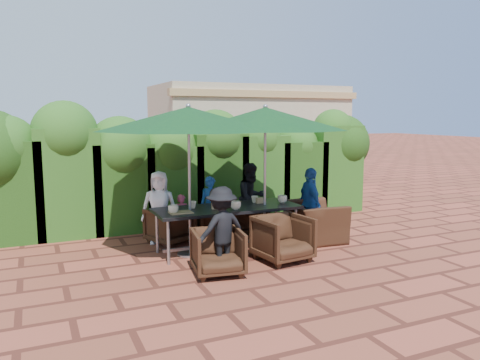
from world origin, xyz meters
name	(u,v)px	position (x,y,z in m)	size (l,w,h in m)	color
ground	(238,251)	(0.00, 0.00, 0.00)	(80.00, 80.00, 0.00)	brown
dining_table	(227,211)	(-0.14, 0.11, 0.68)	(2.44, 0.90, 0.75)	black
umbrella_left	(188,119)	(-0.78, 0.16, 2.21)	(2.96, 2.96, 2.46)	gray
umbrella_right	(265,119)	(0.53, 0.04, 2.21)	(2.76, 2.76, 2.46)	gray
chair_far_left	(170,223)	(-0.90, 0.98, 0.36)	(0.69, 0.65, 0.71)	black
chair_far_mid	(213,217)	(-0.03, 1.11, 0.37)	(0.72, 0.67, 0.74)	black
chair_far_right	(246,216)	(0.60, 0.95, 0.36)	(0.70, 0.66, 0.72)	black
chair_near_left	(218,250)	(-0.73, -0.94, 0.36)	(0.70, 0.66, 0.72)	black
chair_near_right	(283,236)	(0.44, -0.76, 0.39)	(0.77, 0.72, 0.79)	black
chair_end_right	(314,215)	(1.56, 0.08, 0.47)	(1.07, 0.69, 0.93)	black
adult_far_left	(159,207)	(-1.05, 1.08, 0.65)	(0.64, 0.38, 1.29)	white
adult_far_mid	(211,206)	(-0.06, 1.13, 0.57)	(0.41, 0.33, 1.14)	#1C4D98
adult_far_right	(252,198)	(0.76, 1.05, 0.68)	(0.66, 0.40, 1.37)	black
adult_near_left	(221,229)	(-0.63, -0.83, 0.63)	(0.81, 0.37, 1.26)	black
adult_end_right	(310,204)	(1.53, 0.17, 0.66)	(0.78, 0.39, 1.33)	#1C4D98
child_left	(182,217)	(-0.63, 1.09, 0.42)	(0.30, 0.25, 0.84)	#CE4866
child_right	(228,213)	(0.34, 1.26, 0.38)	(0.28, 0.23, 0.77)	#A352B1
pedestrian_a	(236,172)	(1.84, 4.28, 0.77)	(1.44, 0.51, 1.54)	green
pedestrian_b	(257,171)	(2.46, 4.26, 0.78)	(0.74, 0.46, 1.55)	#CE4866
pedestrian_c	(281,170)	(3.26, 4.35, 0.77)	(0.98, 0.45, 1.53)	gray
cup_a	(173,209)	(-1.11, -0.01, 0.82)	(0.16, 0.16, 0.13)	beige
cup_b	(193,205)	(-0.71, 0.23, 0.81)	(0.13, 0.13, 0.12)	beige
cup_c	(236,205)	(-0.09, -0.13, 0.82)	(0.18, 0.18, 0.14)	beige
cup_d	(255,199)	(0.46, 0.29, 0.81)	(0.12, 0.12, 0.12)	beige
cup_e	(282,199)	(0.88, 0.06, 0.82)	(0.17, 0.17, 0.14)	beige
ketchup_bottle	(214,202)	(-0.35, 0.19, 0.83)	(0.04, 0.04, 0.17)	#B20C0A
sauce_bottle	(219,201)	(-0.25, 0.23, 0.83)	(0.04, 0.04, 0.17)	#4C230C
serving_tray	(181,212)	(-1.00, -0.04, 0.76)	(0.35, 0.25, 0.02)	#9D7B4C
number_block_left	(215,206)	(-0.39, 0.04, 0.80)	(0.12, 0.06, 0.10)	tan
number_block_right	(260,200)	(0.50, 0.19, 0.80)	(0.12, 0.06, 0.10)	tan
hedge_wall	(180,161)	(-0.29, 2.32, 1.33)	(9.10, 1.60, 2.55)	#1C390F
building	(249,136)	(3.50, 6.99, 1.61)	(6.20, 3.08, 3.20)	#BAAC8A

